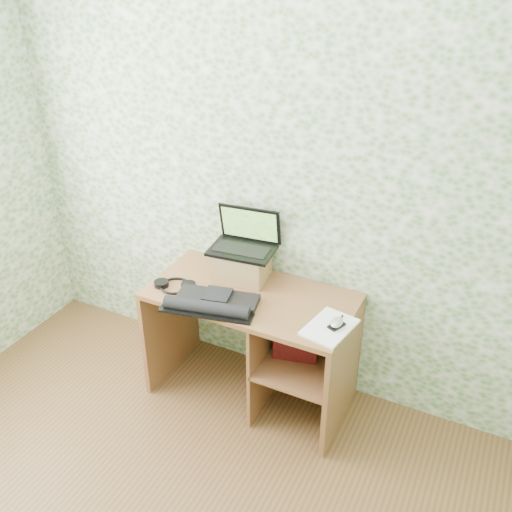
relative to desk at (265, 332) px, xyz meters
The scene contains 10 objects.
wall_back 0.87m from the desk, 105.57° to the left, with size 3.50×3.50×0.00m, color white.
desk is the anchor object (origin of this frame).
riser 0.43m from the desk, 150.96° to the left, with size 0.30×0.25×0.18m, color olive.
laptop 0.57m from the desk, 143.14° to the left, with size 0.40×0.30×0.25m.
keyboard 0.43m from the desk, 131.98° to the right, with size 0.53×0.36×0.07m.
headphones 0.61m from the desk, 162.97° to the right, with size 0.24×0.23×0.03m.
notepad 0.54m from the desk, 17.31° to the right, with size 0.21×0.30×0.01m, color white.
mouse 0.57m from the desk, 14.53° to the right, with size 0.06×0.10×0.03m, color silver.
pen 0.56m from the desk, 10.82° to the right, with size 0.01×0.01×0.15m, color black.
red_box 0.22m from the desk, ahead, with size 0.26×0.08×0.31m, color maroon.
Camera 1 is at (1.24, -1.01, 2.57)m, focal length 40.00 mm.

